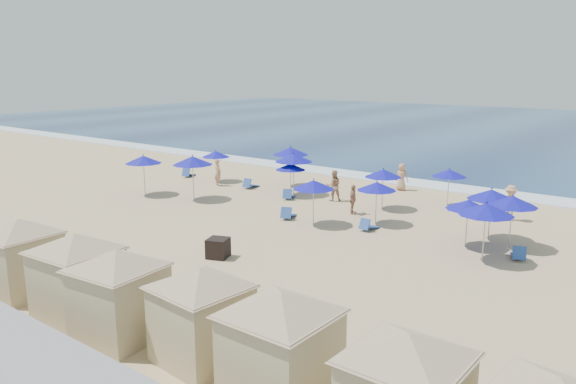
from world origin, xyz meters
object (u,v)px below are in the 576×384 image
(cabana_5, at_px, (406,379))
(umbrella_7, at_px, (383,173))
(umbrella_1, at_px, (143,159))
(beachgoer_3, at_px, (510,203))
(trash_bin, at_px, (218,248))
(umbrella_11, at_px, (486,209))
(umbrella_6, at_px, (314,185))
(beachgoer_4, at_px, (402,177))
(umbrella_2, at_px, (291,151))
(beachgoer_0, at_px, (218,173))
(cabana_1, at_px, (77,264))
(umbrella_8, at_px, (377,186))
(cabana_2, at_px, (118,283))
(beachgoer_2, at_px, (353,199))
(umbrella_10, at_px, (513,201))
(umbrella_9, at_px, (449,173))
(beachgoer_1, at_px, (334,186))
(umbrella_3, at_px, (192,161))
(umbrella_0, at_px, (216,154))
(cabana_0, at_px, (20,247))
(cabana_4, at_px, (281,333))
(umbrella_12, at_px, (468,205))
(umbrella_13, at_px, (491,194))
(umbrella_4, at_px, (294,158))
(cabana_3, at_px, (201,303))

(cabana_5, bearing_deg, umbrella_7, 119.61)
(umbrella_1, height_order, beachgoer_3, umbrella_1)
(trash_bin, bearing_deg, umbrella_11, 14.32)
(umbrella_6, height_order, umbrella_7, umbrella_6)
(beachgoer_4, bearing_deg, umbrella_2, 27.66)
(beachgoer_0, xyz_separation_m, beachgoer_4, (10.09, 6.04, -0.02))
(cabana_1, relative_size, umbrella_8, 2.11)
(cabana_2, relative_size, beachgoer_4, 2.67)
(umbrella_11, relative_size, beachgoer_2, 1.58)
(umbrella_2, height_order, umbrella_11, umbrella_2)
(umbrella_1, relative_size, umbrella_10, 1.05)
(trash_bin, relative_size, umbrella_9, 0.37)
(umbrella_2, distance_m, umbrella_10, 15.87)
(umbrella_8, distance_m, beachgoer_1, 5.34)
(trash_bin, bearing_deg, umbrella_3, 121.42)
(umbrella_11, distance_m, beachgoer_3, 7.10)
(umbrella_0, bearing_deg, beachgoer_3, 5.71)
(cabana_0, xyz_separation_m, umbrella_11, (11.27, 12.72, 0.50))
(umbrella_6, xyz_separation_m, beachgoer_3, (7.34, 6.67, -1.10))
(cabana_5, relative_size, beachgoer_2, 2.91)
(cabana_4, xyz_separation_m, umbrella_1, (-19.92, 11.84, 0.47))
(beachgoer_2, bearing_deg, cabana_1, 161.32)
(umbrella_8, distance_m, beachgoer_4, 8.39)
(umbrella_0, xyz_separation_m, umbrella_12, (18.58, -3.65, 0.01))
(beachgoer_3, bearing_deg, cabana_5, -87.22)
(umbrella_0, xyz_separation_m, umbrella_6, (11.42, -4.80, 0.14))
(umbrella_13, bearing_deg, cabana_0, -123.60)
(cabana_0, bearing_deg, cabana_1, 2.30)
(umbrella_9, bearing_deg, umbrella_7, -132.79)
(trash_bin, xyz_separation_m, umbrella_0, (-11.18, 11.12, 1.46))
(umbrella_7, distance_m, beachgoer_0, 11.56)
(umbrella_4, bearing_deg, umbrella_7, 0.82)
(cabana_3, xyz_separation_m, beachgoer_2, (-4.80, 15.39, -0.82))
(umbrella_1, relative_size, umbrella_6, 1.07)
(cabana_0, relative_size, umbrella_1, 1.84)
(umbrella_2, xyz_separation_m, umbrella_10, (15.21, -4.53, -0.23))
(cabana_4, distance_m, cabana_5, 3.06)
(umbrella_1, bearing_deg, cabana_0, -53.48)
(cabana_2, bearing_deg, beachgoer_1, 104.10)
(cabana_3, relative_size, umbrella_8, 2.03)
(umbrella_3, distance_m, beachgoer_4, 12.95)
(cabana_5, height_order, umbrella_1, cabana_5)
(trash_bin, relative_size, beachgoer_1, 0.45)
(umbrella_4, height_order, beachgoer_1, umbrella_4)
(beachgoer_3, bearing_deg, umbrella_3, -166.07)
(beachgoer_3, bearing_deg, umbrella_1, -167.04)
(umbrella_2, height_order, beachgoer_1, umbrella_2)
(umbrella_2, bearing_deg, cabana_5, -47.60)
(trash_bin, relative_size, cabana_4, 0.17)
(umbrella_4, relative_size, umbrella_8, 1.18)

